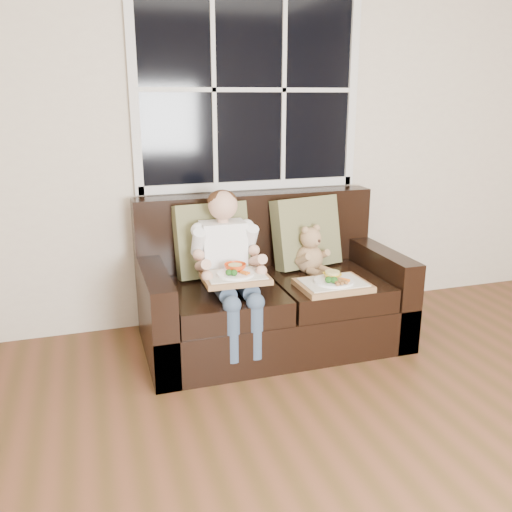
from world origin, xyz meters
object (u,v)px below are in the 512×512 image
object	(u,v)px
tray_left	(235,275)
tray_right	(333,284)
child	(228,256)
loveseat	(270,296)
teddy_bear	(310,253)

from	to	relation	value
tray_left	tray_right	bearing A→B (deg)	-4.93
child	tray_right	distance (m)	0.68
loveseat	tray_left	distance (m)	0.49
child	tray_right	xyz separation A→B (m)	(0.62, -0.22, -0.18)
loveseat	child	distance (m)	0.49
child	tray_left	distance (m)	0.17
child	teddy_bear	xyz separation A→B (m)	(0.62, 0.14, -0.07)
tray_left	tray_right	world-z (taller)	tray_left
tray_left	tray_right	distance (m)	0.63
loveseat	tray_left	xyz separation A→B (m)	(-0.31, -0.27, 0.27)
child	tray_left	xyz separation A→B (m)	(0.01, -0.15, -0.08)
tray_right	tray_left	bearing A→B (deg)	172.89
tray_left	child	bearing A→B (deg)	93.95
loveseat	teddy_bear	xyz separation A→B (m)	(0.29, 0.01, 0.27)
teddy_bear	child	bearing A→B (deg)	174.12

